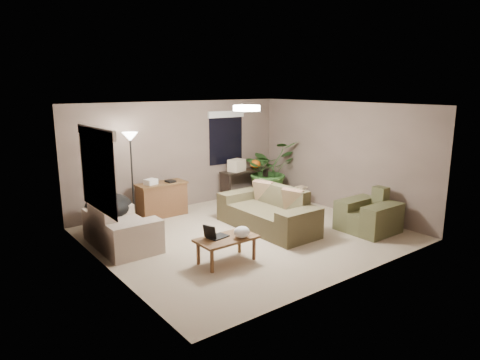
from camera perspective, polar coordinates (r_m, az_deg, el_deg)
room_shell at (r=8.11m, az=0.86°, el=1.14°), size 5.50×5.50×5.50m
main_sofa at (r=8.71m, az=3.82°, el=-4.58°), size 0.95×2.20×0.85m
throw_pillows at (r=8.78m, az=5.11°, el=-2.06°), size 0.35×1.39×0.47m
loveseat at (r=8.03m, az=-15.71°, el=-6.50°), size 0.90×1.60×0.85m
armchair at (r=8.92m, az=16.78°, el=-4.66°), size 0.95×1.00×0.85m
coffee_table at (r=7.06m, az=-1.82°, el=-8.15°), size 1.00×0.55×0.42m
laptop at (r=7.01m, az=-3.44°, el=-7.28°), size 0.41×0.28×0.24m
plastic_bag at (r=7.01m, az=0.23°, el=-6.95°), size 0.30×0.27×0.19m
desk at (r=9.65m, az=-10.36°, el=-2.54°), size 1.10×0.50×0.75m
desk_papers at (r=9.48m, az=-11.27°, el=-0.22°), size 0.70×0.30×0.12m
console_table at (r=10.92m, az=0.61°, el=-0.26°), size 1.30×0.40×0.75m
pumpkin at (r=11.05m, az=2.04°, el=2.13°), size 0.33×0.33×0.22m
cardboard_box at (r=10.67m, az=-0.45°, el=1.97°), size 0.46×0.39×0.30m
papasan_chair at (r=8.73m, az=-17.08°, el=-3.91°), size 1.13×1.13×0.80m
floor_lamp at (r=9.11m, az=-14.38°, el=4.22°), size 0.32×0.32×1.91m
ceiling_fixture at (r=7.96m, az=0.89°, el=9.56°), size 0.50×0.50×0.10m
houseplant at (r=10.97m, az=3.85°, el=0.54°), size 1.34×1.49×1.16m
cat_scratching_post at (r=10.32m, az=8.12°, el=-2.42°), size 0.32×0.32×0.50m
window_left at (r=6.98m, az=-18.62°, el=3.08°), size 0.05×1.56×1.33m
window_back at (r=10.77m, az=-1.88°, el=6.83°), size 1.06×0.05×1.33m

